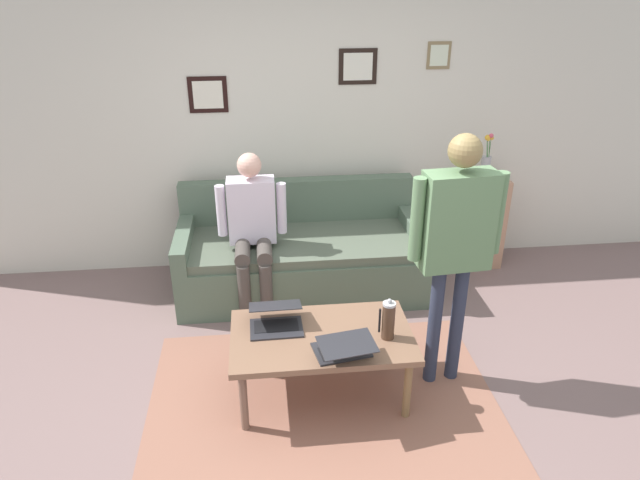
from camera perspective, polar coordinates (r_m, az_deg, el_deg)
The scene contains 12 objects.
ground_plane at distance 3.82m, azimuth 2.21°, elevation -16.82°, with size 7.68×7.68×0.00m, color #7B615F.
area_rug at distance 3.89m, azimuth 0.34°, elevation -15.81°, with size 2.25×1.68×0.01m, color #915F4D.
back_wall at distance 5.15m, azimuth -1.14°, elevation 11.88°, with size 7.04×0.11×2.70m.
couch at distance 4.97m, azimuth -1.90°, elevation -1.56°, with size 2.06×0.91×0.88m.
coffee_table at distance 3.70m, azimuth 0.17°, elevation -9.92°, with size 1.15×0.69×0.47m.
laptop_left at distance 3.73m, azimuth -4.39°, elevation -7.92°, with size 0.34×0.32×0.15m.
laptop_center at distance 3.48m, azimuth 2.33°, elevation -10.65°, with size 0.38×0.37×0.13m.
french_press at distance 3.60m, azimuth 6.79°, elevation -7.90°, with size 0.10×0.08×0.28m.
side_shelf at distance 5.53m, azimuth 15.43°, elevation 1.79°, with size 0.42×0.32×0.85m.
flower_vase at distance 5.33m, azimuth 16.15°, elevation 7.43°, with size 0.09×0.09×0.41m.
person_standing at distance 3.60m, azimuth 13.33°, elevation 0.69°, with size 0.60×0.23×1.72m.
person_seated at distance 4.57m, azimuth -6.73°, elevation 1.62°, with size 0.55×0.51×1.28m.
Camera 1 is at (0.45, 2.78, 2.58)m, focal length 32.28 mm.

